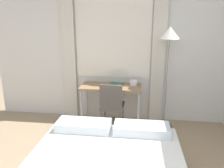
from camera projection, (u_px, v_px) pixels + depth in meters
name	position (u px, v px, depth m)	size (l,w,h in m)	color
wall_back_with_window	(119.00, 51.00, 4.10)	(4.99, 0.13, 2.70)	silver
desk	(111.00, 90.00, 3.99)	(1.10, 0.51, 0.76)	#937551
desk_chair	(112.00, 104.00, 3.81)	(0.41, 0.41, 0.87)	#59514C
standing_lamp	(169.00, 46.00, 3.67)	(0.33, 0.33, 1.80)	#4C4C51
telephone	(134.00, 83.00, 4.01)	(0.14, 0.14, 0.09)	white
book	(116.00, 84.00, 4.02)	(0.26, 0.24, 0.02)	#33664C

